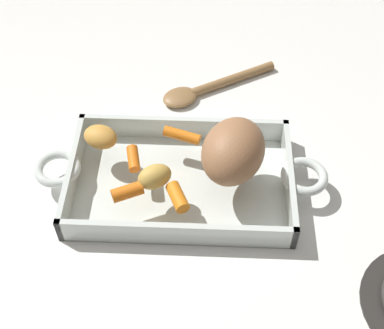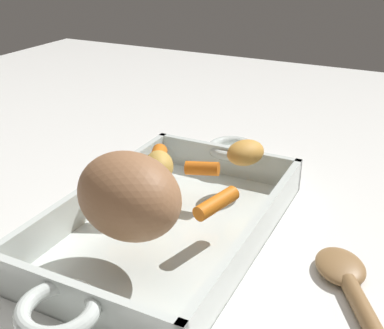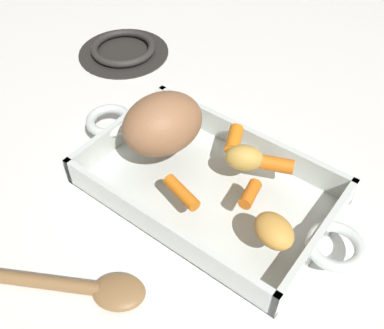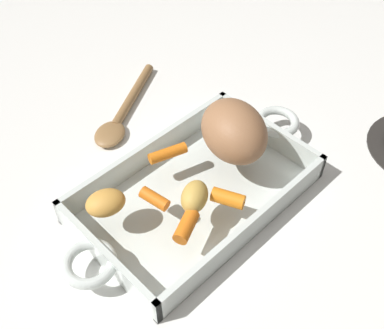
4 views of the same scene
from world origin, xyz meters
name	(u,v)px [view 4 (image 4 of 4)]	position (x,y,z in m)	size (l,w,h in m)	color
ground_plane	(195,198)	(0.00, 0.00, 0.00)	(1.94, 1.94, 0.00)	white
roasting_dish	(196,191)	(0.00, 0.00, 0.02)	(0.49, 0.23, 0.05)	silver
pork_roast	(232,130)	(-0.08, 0.00, 0.09)	(0.13, 0.10, 0.09)	#9A6945
baby_carrot_southwest	(229,197)	(0.00, 0.07, 0.06)	(0.02, 0.02, 0.05)	orange
baby_carrot_northwest	(169,153)	(0.00, -0.06, 0.06)	(0.02, 0.02, 0.06)	orange
baby_carrot_center_left	(154,199)	(0.08, -0.01, 0.06)	(0.02, 0.02, 0.05)	orange
baby_carrot_southeast	(186,226)	(0.08, 0.06, 0.06)	(0.02, 0.02, 0.05)	orange
potato_golden_small	(106,203)	(0.14, -0.05, 0.07)	(0.06, 0.05, 0.03)	gold
potato_whole	(195,197)	(0.04, 0.04, 0.07)	(0.06, 0.04, 0.04)	gold
serving_spoon	(121,115)	(-0.04, -0.24, 0.01)	(0.23, 0.15, 0.02)	olive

